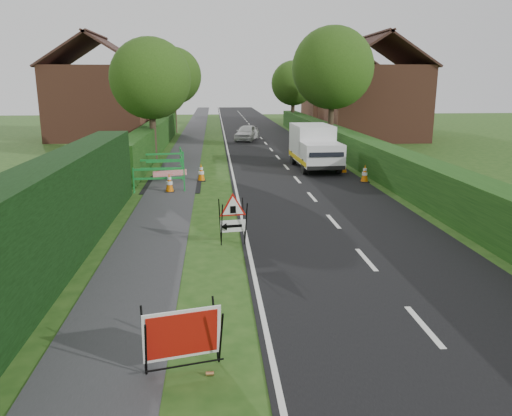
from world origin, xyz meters
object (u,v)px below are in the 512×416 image
triangle_sign (232,215)px  hatchback_car (247,133)px  works_van (314,146)px  red_rect_sign (182,336)px

triangle_sign → hatchback_car: bearing=77.2°
works_van → triangle_sign: bearing=-112.4°
works_van → hatchback_car: size_ratio=1.40×
red_rect_sign → hatchback_car: size_ratio=0.37×
hatchback_car → works_van: bearing=-62.4°
triangle_sign → works_van: (4.64, 12.15, 0.31)m
red_rect_sign → triangle_sign: 6.03m
triangle_sign → works_van: size_ratio=0.25×
triangle_sign → works_van: 13.01m
works_van → hatchback_car: bearing=99.7°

